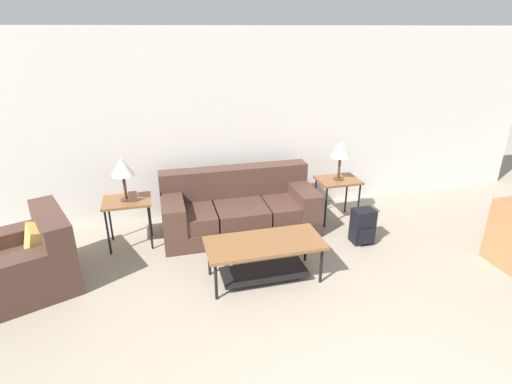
# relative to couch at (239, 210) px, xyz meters

# --- Properties ---
(wall_back) EXTENTS (9.13, 0.06, 2.60)m
(wall_back) POSITION_rel_couch_xyz_m (0.33, 0.64, 1.00)
(wall_back) COLOR silver
(wall_back) RESTS_ON ground_plane
(couch) EXTENTS (2.04, 0.90, 0.82)m
(couch) POSITION_rel_couch_xyz_m (0.00, 0.00, 0.00)
(couch) COLOR #4C3328
(couch) RESTS_ON ground_plane
(armchair) EXTENTS (1.17, 1.21, 0.80)m
(armchair) POSITION_rel_couch_xyz_m (-2.40, -0.69, -0.01)
(armchair) COLOR #4C3328
(armchair) RESTS_ON ground_plane
(coffee_table) EXTENTS (1.26, 0.57, 0.46)m
(coffee_table) POSITION_rel_couch_xyz_m (0.02, -1.19, 0.04)
(coffee_table) COLOR brown
(coffee_table) RESTS_ON ground_plane
(side_table_left) EXTENTS (0.58, 0.45, 0.62)m
(side_table_left) POSITION_rel_couch_xyz_m (-1.41, -0.03, 0.25)
(side_table_left) COLOR brown
(side_table_left) RESTS_ON ground_plane
(side_table_right) EXTENTS (0.58, 0.45, 0.62)m
(side_table_right) POSITION_rel_couch_xyz_m (1.41, -0.03, 0.25)
(side_table_right) COLOR brown
(side_table_right) RESTS_ON ground_plane
(table_lamp_left) EXTENTS (0.27, 0.27, 0.55)m
(table_lamp_left) POSITION_rel_couch_xyz_m (-1.41, -0.03, 0.74)
(table_lamp_left) COLOR #472D1E
(table_lamp_left) RESTS_ON side_table_left
(table_lamp_right) EXTENTS (0.27, 0.27, 0.55)m
(table_lamp_right) POSITION_rel_couch_xyz_m (1.41, -0.03, 0.74)
(table_lamp_right) COLOR #472D1E
(table_lamp_right) RESTS_ON side_table_right
(backpack) EXTENTS (0.27, 0.29, 0.45)m
(backpack) POSITION_rel_couch_xyz_m (1.46, -0.73, -0.08)
(backpack) COLOR black
(backpack) RESTS_ON ground_plane
(picture_frame) EXTENTS (0.10, 0.04, 0.13)m
(picture_frame) POSITION_rel_couch_xyz_m (-1.33, -0.10, 0.39)
(picture_frame) COLOR #4C3828
(picture_frame) RESTS_ON side_table_left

